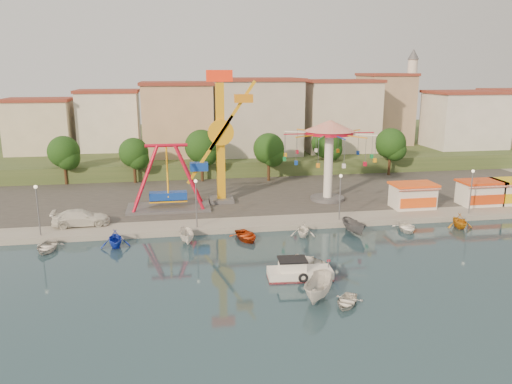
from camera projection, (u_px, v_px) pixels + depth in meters
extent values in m
plane|color=#142B39|center=(299.00, 275.00, 42.80)|extent=(200.00, 200.00, 0.00)
cube|color=#9E998E|center=(224.00, 154.00, 102.10)|extent=(200.00, 100.00, 0.60)
cube|color=#4C4944|center=(247.00, 188.00, 71.38)|extent=(90.00, 28.00, 0.01)
cube|color=#384C26|center=(221.00, 145.00, 106.60)|extent=(200.00, 60.00, 3.00)
cube|color=#59595E|center=(169.00, 207.00, 60.94)|extent=(10.00, 5.00, 0.30)
cube|color=#133CA9|center=(168.00, 196.00, 60.60)|extent=(4.50, 1.40, 1.00)
cylinder|color=red|center=(166.00, 145.00, 59.11)|extent=(5.00, 0.40, 0.40)
cube|color=#59595E|center=(221.00, 200.00, 64.21)|extent=(3.00, 3.00, 0.50)
cube|color=#FFAE15|center=(220.00, 144.00, 62.48)|extent=(1.00, 1.00, 15.00)
cube|color=red|center=(219.00, 76.00, 60.49)|extent=(3.20, 0.50, 1.40)
cylinder|color=#FFAE15|center=(221.00, 133.00, 61.35)|extent=(3.20, 0.50, 3.20)
cube|color=#FFAE15|center=(232.00, 116.00, 60.89)|extent=(5.92, 0.35, 8.46)
cube|color=orange|center=(244.00, 98.00, 60.62)|extent=(2.20, 1.20, 1.00)
cylinder|color=#59595E|center=(327.00, 198.00, 65.07)|extent=(4.40, 4.40, 0.40)
cylinder|color=white|center=(328.00, 166.00, 64.04)|extent=(1.10, 1.10, 9.00)
cylinder|color=red|center=(330.00, 133.00, 63.01)|extent=(6.00, 6.00, 0.50)
cone|color=red|center=(330.00, 125.00, 62.79)|extent=(6.40, 6.40, 1.40)
cube|color=white|center=(413.00, 197.00, 61.10)|extent=(5.00, 3.00, 2.80)
cube|color=#FB5516|center=(414.00, 184.00, 60.73)|extent=(5.40, 3.40, 0.25)
cube|color=red|center=(420.00, 190.00, 59.18)|extent=(5.00, 0.77, 0.43)
cube|color=white|center=(480.00, 194.00, 62.55)|extent=(5.00, 3.00, 2.80)
cube|color=red|center=(481.00, 182.00, 62.18)|extent=(5.40, 3.40, 0.25)
cube|color=red|center=(489.00, 187.00, 60.63)|extent=(5.00, 0.77, 0.43)
cylinder|color=#59595E|center=(38.00, 212.00, 50.65)|extent=(0.14, 0.14, 5.00)
cylinder|color=#59595E|center=(196.00, 205.00, 53.22)|extent=(0.14, 0.14, 5.00)
cylinder|color=#59595E|center=(340.00, 199.00, 55.79)|extent=(0.14, 0.14, 5.00)
cylinder|color=#59595E|center=(471.00, 193.00, 58.36)|extent=(0.14, 0.14, 5.00)
cylinder|color=#382314|center=(66.00, 172.00, 73.45)|extent=(0.44, 0.44, 3.60)
sphere|color=black|center=(64.00, 152.00, 72.71)|extent=(4.60, 4.60, 4.60)
cylinder|color=#382314|center=(135.00, 172.00, 74.38)|extent=(0.44, 0.44, 3.40)
sphere|color=black|center=(134.00, 152.00, 73.68)|extent=(4.35, 4.35, 4.35)
cylinder|color=#382314|center=(202.00, 168.00, 75.51)|extent=(0.44, 0.44, 3.92)
sphere|color=black|center=(201.00, 146.00, 74.70)|extent=(5.02, 5.02, 5.02)
cylinder|color=#382314|center=(269.00, 169.00, 75.76)|extent=(0.44, 0.44, 3.66)
sphere|color=black|center=(269.00, 149.00, 75.01)|extent=(4.68, 4.68, 4.68)
cylinder|color=#382314|center=(326.00, 163.00, 80.22)|extent=(0.44, 0.44, 3.80)
sphere|color=black|center=(327.00, 143.00, 79.44)|extent=(4.86, 4.86, 4.86)
cylinder|color=#382314|center=(389.00, 163.00, 80.09)|extent=(0.44, 0.44, 3.77)
sphere|color=black|center=(391.00, 143.00, 79.31)|extent=(4.83, 4.83, 4.83)
cube|color=beige|center=(25.00, 122.00, 79.41)|extent=(9.26, 9.53, 11.87)
cube|color=silver|center=(108.00, 127.00, 86.82)|extent=(12.33, 9.01, 8.63)
cube|color=tan|center=(183.00, 118.00, 89.18)|extent=(11.95, 9.28, 11.23)
cube|color=beige|center=(262.00, 125.00, 88.61)|extent=(12.59, 10.50, 9.20)
cube|color=beige|center=(329.00, 121.00, 94.03)|extent=(10.75, 9.23, 9.24)
cube|color=tan|center=(400.00, 116.00, 94.14)|extent=(12.77, 10.96, 11.21)
cube|color=silver|center=(462.00, 113.00, 94.40)|extent=(8.23, 8.98, 12.36)
cube|color=beige|center=(501.00, 119.00, 101.46)|extent=(11.59, 10.93, 8.76)
cylinder|color=silver|center=(410.00, 102.00, 97.66)|extent=(1.80, 1.80, 16.00)
cylinder|color=#59595E|center=(412.00, 76.00, 96.46)|extent=(2.80, 2.80, 0.30)
cone|color=#59595E|center=(414.00, 54.00, 95.50)|extent=(2.20, 2.20, 2.00)
cube|color=white|center=(300.00, 275.00, 42.08)|extent=(5.53, 2.41, 0.97)
cube|color=red|center=(300.00, 277.00, 42.13)|extent=(5.53, 2.41, 0.17)
cube|color=white|center=(292.00, 266.00, 41.88)|extent=(2.27, 1.76, 0.97)
cube|color=black|center=(292.00, 260.00, 41.75)|extent=(2.50, 1.99, 0.13)
torus|color=black|center=(303.00, 278.00, 41.00)|extent=(0.83, 0.27, 0.82)
torus|color=black|center=(321.00, 276.00, 41.30)|extent=(0.83, 0.27, 0.82)
imported|color=white|center=(310.00, 262.00, 44.47)|extent=(4.84, 5.05, 0.85)
imported|color=silver|center=(347.00, 301.00, 37.24)|extent=(3.40, 3.63, 0.61)
imported|color=silver|center=(319.00, 289.00, 38.01)|extent=(3.92, 4.99, 1.83)
imported|color=silver|center=(81.00, 218.00, 54.23)|extent=(6.16, 2.82, 1.75)
imported|color=silver|center=(47.00, 247.00, 48.44)|extent=(2.86, 3.86, 0.77)
imported|color=#1630C3|center=(115.00, 239.00, 49.37)|extent=(3.23, 3.63, 1.75)
imported|color=silver|center=(187.00, 236.00, 50.54)|extent=(1.56, 3.71, 1.41)
imported|color=#B3340E|center=(246.00, 236.00, 51.58)|extent=(3.63, 4.45, 0.81)
imported|color=white|center=(303.00, 229.00, 52.47)|extent=(3.27, 3.57, 1.58)
imported|color=#59595E|center=(354.00, 227.00, 53.38)|extent=(2.19, 4.23, 1.56)
imported|color=white|center=(407.00, 227.00, 54.44)|extent=(3.18, 4.00, 0.74)
imported|color=orange|center=(460.00, 221.00, 55.34)|extent=(2.98, 3.36, 1.64)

